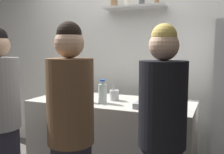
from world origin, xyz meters
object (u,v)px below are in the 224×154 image
object	(u,v)px
baking_pan	(154,105)
person_blonde	(162,141)
wine_bottle_green_glass	(67,93)
person_grey_hoodie	(1,124)
utensil_holder	(114,95)
wine_bottle_pale_glass	(83,90)
water_bottle_plastic	(103,93)
person_brown_jacket	(71,137)

from	to	relation	value
baking_pan	person_blonde	xyz separation A→B (m)	(0.18, -0.51, -0.14)
wine_bottle_green_glass	person_grey_hoodie	size ratio (longest dim) A/B	0.17
baking_pan	person_grey_hoodie	bearing A→B (deg)	-151.46
wine_bottle_green_glass	person_blonde	distance (m)	1.15
utensil_holder	wine_bottle_pale_glass	xyz separation A→B (m)	(-0.27, -0.18, 0.06)
wine_bottle_pale_glass	water_bottle_plastic	xyz separation A→B (m)	(0.21, 0.02, -0.01)
water_bottle_plastic	person_brown_jacket	world-z (taller)	person_brown_jacket
water_bottle_plastic	person_grey_hoodie	world-z (taller)	person_grey_hoodie
baking_pan	wine_bottle_pale_glass	xyz separation A→B (m)	(-0.74, 0.00, 0.09)
water_bottle_plastic	person_brown_jacket	bearing A→B (deg)	-83.07
baking_pan	person_brown_jacket	distance (m)	0.86
utensil_holder	baking_pan	bearing A→B (deg)	-21.61
person_blonde	person_brown_jacket	bearing A→B (deg)	49.41
baking_pan	wine_bottle_pale_glass	size ratio (longest dim) A/B	1.12
wine_bottle_green_glass	person_blonde	size ratio (longest dim) A/B	0.17
water_bottle_plastic	wine_bottle_green_glass	bearing A→B (deg)	-160.05
wine_bottle_green_glass	water_bottle_plastic	size ratio (longest dim) A/B	1.19
wine_bottle_green_glass	person_brown_jacket	bearing A→B (deg)	-55.03
utensil_holder	person_grey_hoodie	bearing A→B (deg)	-130.85
utensil_holder	water_bottle_plastic	size ratio (longest dim) A/B	0.90
baking_pan	utensil_holder	world-z (taller)	utensil_holder
wine_bottle_green_glass	wine_bottle_pale_glass	world-z (taller)	wine_bottle_pale_glass
utensil_holder	wine_bottle_green_glass	size ratio (longest dim) A/B	0.75
wine_bottle_pale_glass	person_grey_hoodie	distance (m)	0.83
person_blonde	water_bottle_plastic	bearing A→B (deg)	-6.20
baking_pan	person_brown_jacket	world-z (taller)	person_brown_jacket
person_brown_jacket	water_bottle_plastic	bearing A→B (deg)	123.65
wine_bottle_green_glass	person_blonde	xyz separation A→B (m)	(1.05, -0.40, -0.21)
utensil_holder	person_grey_hoodie	distance (m)	1.12
water_bottle_plastic	person_brown_jacket	size ratio (longest dim) A/B	0.14
water_bottle_plastic	person_brown_jacket	distance (m)	0.77
person_blonde	baking_pan	bearing A→B (deg)	-40.12
utensil_holder	wine_bottle_green_glass	bearing A→B (deg)	-143.74
utensil_holder	person_brown_jacket	world-z (taller)	person_brown_jacket
wine_bottle_pale_glass	person_brown_jacket	size ratio (longest dim) A/B	0.18
wine_bottle_green_glass	utensil_holder	bearing A→B (deg)	36.26
water_bottle_plastic	wine_bottle_pale_glass	bearing A→B (deg)	-175.82
wine_bottle_green_glass	water_bottle_plastic	distance (m)	0.36
utensil_holder	water_bottle_plastic	distance (m)	0.19
wine_bottle_green_glass	water_bottle_plastic	xyz separation A→B (m)	(0.34, 0.12, 0.00)
wine_bottle_pale_glass	person_brown_jacket	distance (m)	0.82
person_brown_jacket	person_blonde	world-z (taller)	person_brown_jacket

